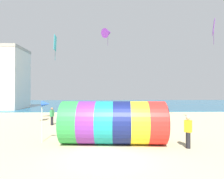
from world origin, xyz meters
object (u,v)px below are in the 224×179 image
object	(u,v)px
kite_handler	(188,131)
bystander_mid_beach	(52,116)
giant_inflatable_tube	(114,122)
kite_cyan_diamond	(55,43)
kite_purple_delta	(108,33)
bystander_near_water	(166,112)
beach_flag	(45,106)
kite_purple_diamond	(214,27)

from	to	relation	value
kite_handler	bystander_mid_beach	distance (m)	11.99
giant_inflatable_tube	kite_cyan_diamond	xyz separation A→B (m)	(-4.65, 5.00, 5.81)
kite_purple_delta	bystander_mid_beach	distance (m)	12.43
bystander_near_water	beach_flag	world-z (taller)	beach_flag
bystander_mid_beach	beach_flag	distance (m)	6.37
kite_handler	bystander_mid_beach	xyz separation A→B (m)	(-9.25, 7.64, -0.10)
bystander_near_water	giant_inflatable_tube	bearing A→B (deg)	-123.74
giant_inflatable_tube	kite_cyan_diamond	size ratio (longest dim) A/B	2.97
giant_inflatable_tube	kite_handler	size ratio (longest dim) A/B	3.51
kite_handler	beach_flag	xyz separation A→B (m)	(-8.03, 1.54, 1.29)
giant_inflatable_tube	kite_purple_diamond	xyz separation A→B (m)	(9.50, 6.37, 7.73)
kite_cyan_diamond	bystander_near_water	bearing A→B (deg)	18.81
kite_handler	bystander_mid_beach	size ratio (longest dim) A/B	1.10
kite_handler	kite_cyan_diamond	xyz separation A→B (m)	(-8.60, 6.10, 6.14)
kite_purple_diamond	bystander_mid_beach	xyz separation A→B (m)	(-14.80, 0.17, -8.15)
giant_inflatable_tube	kite_purple_diamond	bearing A→B (deg)	33.82
giant_inflatable_tube	kite_purple_diamond	size ratio (longest dim) A/B	2.67
kite_purple_delta	kite_cyan_diamond	bearing A→B (deg)	-119.86
kite_purple_delta	kite_purple_diamond	bearing A→B (deg)	-33.48
kite_purple_delta	bystander_mid_beach	bearing A→B (deg)	-129.34
kite_cyan_diamond	bystander_mid_beach	world-z (taller)	kite_cyan_diamond
giant_inflatable_tube	bystander_mid_beach	bearing A→B (deg)	129.04
bystander_near_water	bystander_mid_beach	size ratio (longest dim) A/B	1.12
kite_handler	kite_purple_delta	distance (m)	17.24
bystander_near_water	bystander_mid_beach	distance (m)	11.18
bystander_mid_beach	kite_purple_delta	bearing A→B (deg)	50.66
giant_inflatable_tube	bystander_near_water	world-z (taller)	giant_inflatable_tube
giant_inflatable_tube	bystander_near_water	bearing A→B (deg)	56.26
kite_purple_delta	bystander_near_water	size ratio (longest dim) A/B	1.31
kite_cyan_diamond	bystander_mid_beach	distance (m)	6.45
kite_purple_diamond	kite_handler	bearing A→B (deg)	-126.66
kite_handler	kite_purple_delta	world-z (taller)	kite_purple_delta
kite_purple_delta	kite_cyan_diamond	world-z (taller)	kite_purple_delta
kite_handler	kite_cyan_diamond	size ratio (longest dim) A/B	0.85
giant_inflatable_tube	bystander_near_water	distance (m)	10.26
beach_flag	kite_purple_delta	bearing A→B (deg)	72.49
kite_purple_diamond	kite_cyan_diamond	xyz separation A→B (m)	(-14.15, -1.36, -1.92)
bystander_mid_beach	giant_inflatable_tube	bearing A→B (deg)	-50.96
beach_flag	kite_purple_diamond	bearing A→B (deg)	23.56
giant_inflatable_tube	bystander_mid_beach	world-z (taller)	giant_inflatable_tube
kite_purple_delta	beach_flag	bearing A→B (deg)	-107.51
kite_cyan_diamond	bystander_near_water	world-z (taller)	kite_cyan_diamond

